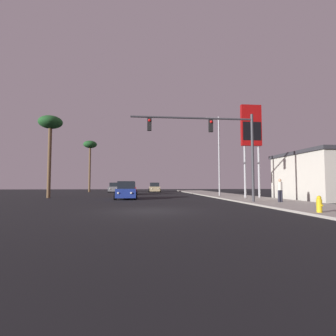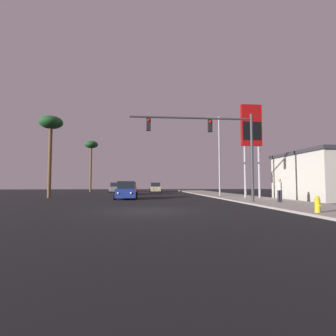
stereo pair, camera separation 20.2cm
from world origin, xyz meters
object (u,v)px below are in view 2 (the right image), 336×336
at_px(street_lamp, 218,151).
at_px(fire_hydrant, 317,204).
at_px(car_grey, 116,188).
at_px(car_red, 130,189).
at_px(palm_tree_far, 91,147).
at_px(traffic_light_mast, 216,137).
at_px(car_tan, 155,188).
at_px(pedestrian_on_sidewalk, 280,189).
at_px(gas_station_sign, 251,130).
at_px(palm_tree_near, 51,127).
at_px(car_blue, 126,191).

height_order(street_lamp, fire_hydrant, street_lamp).
relative_size(car_grey, street_lamp, 0.48).
relative_size(car_red, palm_tree_far, 0.47).
relative_size(traffic_light_mast, palm_tree_far, 0.99).
bearing_deg(street_lamp, palm_tree_far, 133.00).
distance_m(car_tan, fire_hydrant, 35.91).
relative_size(car_tan, pedestrian_on_sidewalk, 2.59).
distance_m(car_red, traffic_light_mast, 19.50).
xyz_separation_m(gas_station_sign, pedestrian_on_sidewalk, (-0.69, -6.27, -5.58)).
relative_size(gas_station_sign, pedestrian_on_sidewalk, 5.39).
bearing_deg(traffic_light_mast, car_grey, 109.67).
distance_m(car_grey, car_red, 10.89).
bearing_deg(street_lamp, pedestrian_on_sidewalk, -83.36).
relative_size(pedestrian_on_sidewalk, palm_tree_far, 0.18).
height_order(car_tan, palm_tree_near, palm_tree_near).
distance_m(car_blue, car_tan, 21.80).
xyz_separation_m(car_tan, street_lamp, (6.28, -17.87, 4.36)).
bearing_deg(palm_tree_far, car_red, -57.11).
height_order(car_tan, traffic_light_mast, traffic_light_mast).
relative_size(car_blue, car_grey, 1.00).
distance_m(car_tan, pedestrian_on_sidewalk, 29.73).
bearing_deg(fire_hydrant, palm_tree_far, 115.16).
bearing_deg(car_tan, car_blue, 80.84).
relative_size(street_lamp, palm_tree_far, 0.98).
height_order(car_blue, fire_hydrant, car_blue).
bearing_deg(car_grey, car_blue, 99.80).
xyz_separation_m(car_grey, palm_tree_near, (-4.82, -18.79, 6.61)).
bearing_deg(gas_station_sign, palm_tree_far, 129.82).
bearing_deg(palm_tree_far, car_tan, -6.16).
relative_size(car_tan, palm_tree_far, 0.47).
bearing_deg(car_red, street_lamp, 142.06).
bearing_deg(car_grey, gas_station_sign, 125.41).
relative_size(car_grey, traffic_light_mast, 0.48).
bearing_deg(car_blue, car_red, -90.38).
bearing_deg(car_tan, palm_tree_near, 58.68).
distance_m(street_lamp, fire_hydrant, 18.19).
xyz_separation_m(street_lamp, pedestrian_on_sidewalk, (1.27, -10.88, -4.08)).
relative_size(car_grey, palm_tree_far, 0.47).
relative_size(car_grey, car_red, 1.00).
bearing_deg(traffic_light_mast, car_blue, 135.90).
height_order(street_lamp, gas_station_sign, same).
bearing_deg(pedestrian_on_sidewalk, fire_hydrant, -105.52).
height_order(car_grey, palm_tree_far, palm_tree_far).
bearing_deg(gas_station_sign, car_grey, 124.03).
bearing_deg(car_red, palm_tree_near, 44.75).
bearing_deg(fire_hydrant, palm_tree_near, 136.30).
xyz_separation_m(car_blue, street_lamp, (10.07, 3.60, 4.36)).
bearing_deg(gas_station_sign, traffic_light_mast, -132.17).
distance_m(car_red, street_lamp, 13.41).
bearing_deg(car_tan, fire_hydrant, 99.96).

